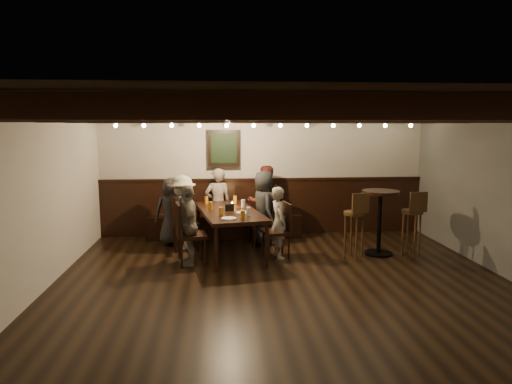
{
  "coord_description": "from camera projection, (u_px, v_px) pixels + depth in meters",
  "views": [
    {
      "loc": [
        -0.89,
        -5.61,
        2.2
      ],
      "look_at": [
        -0.33,
        1.3,
        1.18
      ],
      "focal_mm": 32.0,
      "sensor_mm": 36.0,
      "label": 1
    }
  ],
  "objects": [
    {
      "name": "person_bench_right",
      "position": [
        265.0,
        202.0,
        8.88
      ],
      "size": [
        0.78,
        0.66,
        1.43
      ],
      "primitive_type": "imported",
      "rotation": [
        0.0,
        0.0,
        3.32
      ],
      "color": "#5C211F",
      "rests_on": "floor"
    },
    {
      "name": "pint_b",
      "position": [
        235.0,
        200.0,
        8.45
      ],
      "size": [
        0.07,
        0.07,
        0.14
      ],
      "primitive_type": "cylinder",
      "color": "#BF7219",
      "rests_on": "dining_table"
    },
    {
      "name": "high_top_table",
      "position": [
        380.0,
        213.0,
        7.71
      ],
      "size": [
        0.62,
        0.62,
        1.11
      ],
      "color": "black",
      "rests_on": "floor"
    },
    {
      "name": "person_bench_left",
      "position": [
        171.0,
        211.0,
        8.43
      ],
      "size": [
        0.67,
        0.5,
        1.25
      ],
      "primitive_type": "imported",
      "rotation": [
        0.0,
        0.0,
        3.32
      ],
      "color": "#2C2B2E",
      "rests_on": "floor"
    },
    {
      "name": "person_right_near",
      "position": [
        264.0,
        208.0,
        8.41
      ],
      "size": [
        0.55,
        0.74,
        1.37
      ],
      "primitive_type": "imported",
      "rotation": [
        0.0,
        0.0,
        1.75
      ],
      "color": "black",
      "rests_on": "floor"
    },
    {
      "name": "person_right_far",
      "position": [
        279.0,
        223.0,
        7.57
      ],
      "size": [
        0.36,
        0.48,
        1.19
      ],
      "primitive_type": "imported",
      "rotation": [
        0.0,
        0.0,
        1.75
      ],
      "color": "gray",
      "rests_on": "floor"
    },
    {
      "name": "pint_g",
      "position": [
        243.0,
        215.0,
        7.02
      ],
      "size": [
        0.07,
        0.07,
        0.14
      ],
      "primitive_type": "cylinder",
      "color": "#BF7219",
      "rests_on": "dining_table"
    },
    {
      "name": "chair_right_near",
      "position": [
        262.0,
        229.0,
        8.46
      ],
      "size": [
        0.51,
        0.51,
        0.95
      ],
      "rotation": [
        0.0,
        0.0,
        1.75
      ],
      "color": "black",
      "rests_on": "floor"
    },
    {
      "name": "bar_stool_left",
      "position": [
        354.0,
        234.0,
        7.52
      ],
      "size": [
        0.38,
        0.4,
        1.12
      ],
      "rotation": [
        0.0,
        0.0,
        0.28
      ],
      "color": "#3B2312",
      "rests_on": "floor"
    },
    {
      "name": "pint_c",
      "position": [
        211.0,
        206.0,
        7.79
      ],
      "size": [
        0.07,
        0.07,
        0.14
      ],
      "primitive_type": "cylinder",
      "color": "#BF7219",
      "rests_on": "dining_table"
    },
    {
      "name": "person_left_near",
      "position": [
        182.0,
        213.0,
        8.03
      ],
      "size": [
        0.65,
        0.94,
        1.34
      ],
      "primitive_type": "imported",
      "rotation": [
        0.0,
        0.0,
        -1.39
      ],
      "color": "#A49F8B",
      "rests_on": "floor"
    },
    {
      "name": "chair_left_near",
      "position": [
        184.0,
        233.0,
        8.09
      ],
      "size": [
        0.52,
        0.52,
        0.99
      ],
      "rotation": [
        0.0,
        0.0,
        -1.39
      ],
      "color": "black",
      "rests_on": "floor"
    },
    {
      "name": "chair_right_far",
      "position": [
        277.0,
        241.0,
        7.6
      ],
      "size": [
        0.49,
        0.49,
        0.92
      ],
      "rotation": [
        0.0,
        0.0,
        1.75
      ],
      "color": "black",
      "rests_on": "floor"
    },
    {
      "name": "chair_left_far",
      "position": [
        190.0,
        246.0,
        7.23
      ],
      "size": [
        0.53,
        0.53,
        0.99
      ],
      "rotation": [
        0.0,
        0.0,
        -1.39
      ],
      "color": "black",
      "rests_on": "floor"
    },
    {
      "name": "dining_table",
      "position": [
        229.0,
        214.0,
        7.79
      ],
      "size": [
        1.27,
        2.16,
        0.76
      ],
      "rotation": [
        0.0,
        0.0,
        0.18
      ],
      "color": "black",
      "rests_on": "floor"
    },
    {
      "name": "person_bench_centre",
      "position": [
        218.0,
        204.0,
        8.79
      ],
      "size": [
        0.56,
        0.42,
        1.38
      ],
      "primitive_type": "imported",
      "rotation": [
        0.0,
        0.0,
        3.32
      ],
      "color": "gray",
      "rests_on": "floor"
    },
    {
      "name": "pint_d",
      "position": [
        243.0,
        203.0,
        8.04
      ],
      "size": [
        0.07,
        0.07,
        0.14
      ],
      "primitive_type": "cylinder",
      "color": "silver",
      "rests_on": "dining_table"
    },
    {
      "name": "candle",
      "position": [
        232.0,
        205.0,
        8.09
      ],
      "size": [
        0.05,
        0.05,
        0.05
      ],
      "primitive_type": "cylinder",
      "color": "beige",
      "rests_on": "dining_table"
    },
    {
      "name": "room",
      "position": [
        255.0,
        190.0,
        7.93
      ],
      "size": [
        7.0,
        7.0,
        7.0
      ],
      "color": "black",
      "rests_on": "ground"
    },
    {
      "name": "plate_near",
      "position": [
        229.0,
        218.0,
        7.07
      ],
      "size": [
        0.24,
        0.24,
        0.01
      ],
      "primitive_type": "cylinder",
      "color": "white",
      "rests_on": "dining_table"
    },
    {
      "name": "plate_far",
      "position": [
        243.0,
        212.0,
        7.54
      ],
      "size": [
        0.24,
        0.24,
        0.01
      ],
      "primitive_type": "cylinder",
      "color": "white",
      "rests_on": "dining_table"
    },
    {
      "name": "pint_a",
      "position": [
        206.0,
        200.0,
        8.37
      ],
      "size": [
        0.07,
        0.07,
        0.14
      ],
      "primitive_type": "cylinder",
      "color": "#BF7219",
      "rests_on": "dining_table"
    },
    {
      "name": "condiment_caddy",
      "position": [
        230.0,
        207.0,
        7.72
      ],
      "size": [
        0.15,
        0.1,
        0.12
      ],
      "primitive_type": "cube",
      "color": "black",
      "rests_on": "dining_table"
    },
    {
      "name": "pint_e",
      "position": [
        221.0,
        212.0,
        7.28
      ],
      "size": [
        0.07,
        0.07,
        0.14
      ],
      "primitive_type": "cylinder",
      "color": "#BF7219",
      "rests_on": "dining_table"
    },
    {
      "name": "pint_f",
      "position": [
        248.0,
        211.0,
        7.3
      ],
      "size": [
        0.07,
        0.07,
        0.14
      ],
      "primitive_type": "cylinder",
      "color": "silver",
      "rests_on": "dining_table"
    },
    {
      "name": "person_left_far",
      "position": [
        188.0,
        225.0,
        7.17
      ],
      "size": [
        0.44,
        0.8,
        1.28
      ],
      "primitive_type": "imported",
      "rotation": [
        0.0,
        0.0,
        -1.39
      ],
      "color": "gray",
      "rests_on": "floor"
    },
    {
      "name": "bar_stool_right",
      "position": [
        411.0,
        232.0,
        7.65
      ],
      "size": [
        0.36,
        0.38,
        1.12
      ],
      "rotation": [
        0.0,
        0.0,
        0.15
      ],
      "color": "#3B2312",
      "rests_on": "floor"
    }
  ]
}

